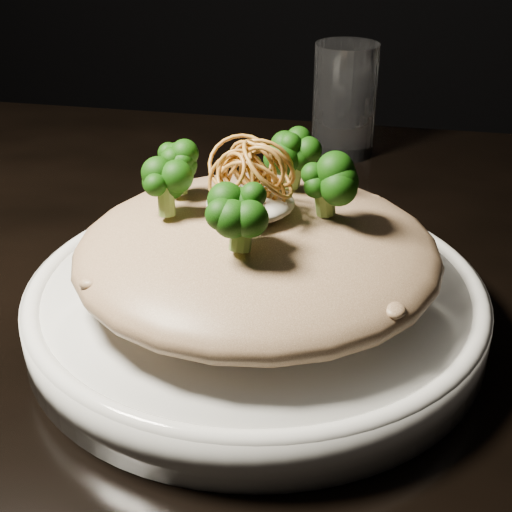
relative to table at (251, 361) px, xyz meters
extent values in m
cube|color=black|center=(0.00, 0.00, 0.06)|extent=(1.10, 0.80, 0.04)
cylinder|color=silver|center=(0.02, -0.06, 0.10)|extent=(0.32, 0.32, 0.03)
ellipsoid|color=brown|center=(0.02, -0.06, 0.14)|extent=(0.25, 0.25, 0.05)
ellipsoid|color=silver|center=(0.01, -0.06, 0.18)|extent=(0.06, 0.06, 0.02)
cylinder|color=silver|center=(0.04, 0.29, 0.14)|extent=(0.09, 0.09, 0.12)
camera|label=1|loc=(0.10, -0.48, 0.37)|focal=50.00mm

